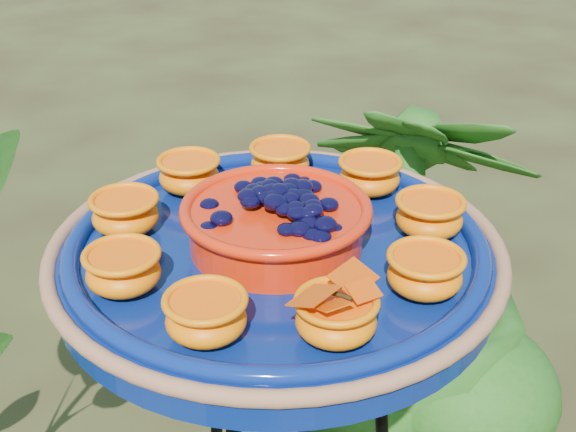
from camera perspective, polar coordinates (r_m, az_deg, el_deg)
The scene contains 2 objects.
feeder_dish at distance 0.90m, azimuth -0.84°, elevation -2.26°, with size 0.52×0.52×0.12m.
shrub_back_right at distance 1.91m, azimuth 9.33°, elevation -4.00°, with size 0.51×0.51×0.92m, color #1C5216.
Camera 1 is at (-0.54, -0.54, 1.48)m, focal length 50.00 mm.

